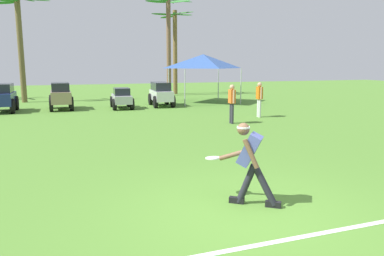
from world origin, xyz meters
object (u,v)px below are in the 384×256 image
(parked_car_slot_c, at_px, (122,98))
(palm_tree_left_of_centre, at_px, (20,38))
(palm_tree_right_of_centre, at_px, (169,37))
(palm_tree_far_right, at_px, (175,45))
(frisbee_thrower, at_px, (250,159))
(teammate_near_sideline, at_px, (259,96))
(event_tent, at_px, (203,61))
(parked_car_slot_b, at_px, (61,95))
(teammate_midfield, at_px, (232,100))
(parked_car_slot_d, at_px, (161,93))
(frisbee_in_flight, at_px, (213,158))
(parked_car_slot_a, at_px, (3,97))

(parked_car_slot_c, bearing_deg, palm_tree_left_of_centre, 135.60)
(palm_tree_right_of_centre, relative_size, palm_tree_far_right, 1.14)
(palm_tree_far_right, bearing_deg, parked_car_slot_c, -122.55)
(frisbee_thrower, xyz_separation_m, teammate_near_sideline, (5.30, 9.38, 0.15))
(event_tent, bearing_deg, parked_car_slot_b, -172.71)
(parked_car_slot_c, distance_m, palm_tree_far_right, 10.63)
(teammate_near_sideline, xyz_separation_m, palm_tree_far_right, (0.08, 13.85, 2.87))
(teammate_near_sideline, distance_m, parked_car_slot_c, 7.56)
(parked_car_slot_c, xyz_separation_m, event_tent, (5.25, 1.62, 1.95))
(teammate_near_sideline, bearing_deg, palm_tree_far_right, 89.65)
(palm_tree_right_of_centre, bearing_deg, palm_tree_left_of_centre, -167.73)
(teammate_near_sideline, height_order, palm_tree_right_of_centre, palm_tree_right_of_centre)
(frisbee_thrower, bearing_deg, event_tent, 72.36)
(frisbee_thrower, bearing_deg, teammate_midfield, 67.41)
(frisbee_thrower, relative_size, parked_car_slot_d, 0.58)
(palm_tree_right_of_centre, bearing_deg, palm_tree_far_right, 55.53)
(parked_car_slot_c, xyz_separation_m, palm_tree_right_of_centre, (4.63, 7.35, 3.72))
(frisbee_in_flight, bearing_deg, frisbee_thrower, -52.58)
(frisbee_in_flight, distance_m, teammate_near_sideline, 10.51)
(parked_car_slot_b, distance_m, parked_car_slot_c, 3.14)
(frisbee_in_flight, height_order, parked_car_slot_d, parked_car_slot_d)
(parked_car_slot_d, xyz_separation_m, palm_tree_left_of_centre, (-7.59, 4.73, 3.21))
(teammate_midfield, height_order, event_tent, event_tent)
(palm_tree_left_of_centre, bearing_deg, palm_tree_right_of_centre, 12.27)
(teammate_midfield, distance_m, parked_car_slot_d, 7.14)
(frisbee_in_flight, height_order, palm_tree_left_of_centre, palm_tree_left_of_centre)
(teammate_midfield, bearing_deg, teammate_near_sideline, 33.24)
(teammate_near_sideline, xyz_separation_m, parked_car_slot_a, (-11.14, 5.70, -0.20))
(parked_car_slot_b, relative_size, parked_car_slot_d, 0.97)
(parked_car_slot_d, bearing_deg, parked_car_slot_c, -168.52)
(teammate_near_sideline, height_order, parked_car_slot_a, teammate_near_sideline)
(frisbee_thrower, distance_m, parked_car_slot_a, 16.17)
(teammate_midfield, bearing_deg, parked_car_slot_d, 99.31)
(frisbee_in_flight, bearing_deg, teammate_midfield, 63.15)
(palm_tree_left_of_centre, bearing_deg, event_tent, -18.69)
(event_tent, bearing_deg, teammate_near_sideline, -89.12)
(frisbee_thrower, xyz_separation_m, parked_car_slot_b, (-3.15, 15.25, -0.05))
(frisbee_thrower, relative_size, teammate_near_sideline, 0.90)
(parked_car_slot_c, xyz_separation_m, palm_tree_far_right, (5.44, 8.53, 3.25))
(frisbee_in_flight, height_order, palm_tree_right_of_centre, palm_tree_right_of_centre)
(frisbee_in_flight, distance_m, parked_car_slot_d, 14.83)
(palm_tree_right_of_centre, height_order, event_tent, palm_tree_right_of_centre)
(parked_car_slot_b, relative_size, palm_tree_far_right, 0.37)
(frisbee_thrower, xyz_separation_m, palm_tree_left_of_centre, (-5.36, 19.89, 3.14))
(teammate_near_sideline, bearing_deg, frisbee_thrower, -119.46)
(frisbee_thrower, xyz_separation_m, event_tent, (5.19, 16.32, 1.72))
(frisbee_thrower, xyz_separation_m, teammate_midfield, (3.38, 8.12, 0.15))
(parked_car_slot_b, xyz_separation_m, palm_tree_far_right, (8.53, 7.98, 3.07))
(parked_car_slot_a, height_order, parked_car_slot_b, same)
(parked_car_slot_d, xyz_separation_m, palm_tree_far_right, (3.16, 8.07, 3.09))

